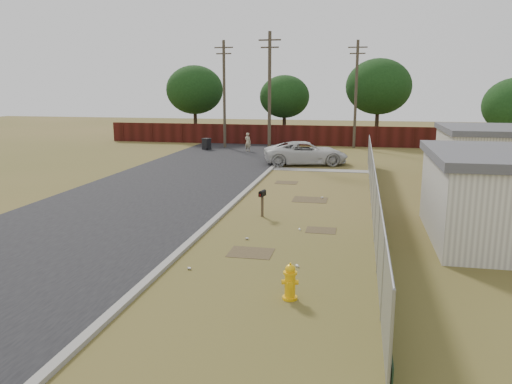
% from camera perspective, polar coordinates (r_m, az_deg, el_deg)
% --- Properties ---
extents(ground, '(120.00, 120.00, 0.00)m').
position_cam_1_polar(ground, '(20.64, 4.54, -2.67)').
color(ground, brown).
rests_on(ground, ground).
extents(street, '(15.10, 60.00, 0.12)m').
position_cam_1_polar(street, '(29.81, -6.45, 1.87)').
color(street, black).
rests_on(street, ground).
extents(chainlink_fence, '(0.10, 27.06, 2.02)m').
position_cam_1_polar(chainlink_fence, '(21.32, 13.28, -0.28)').
color(chainlink_fence, '#919298').
rests_on(chainlink_fence, ground).
extents(privacy_fence, '(30.00, 0.12, 1.80)m').
position_cam_1_polar(privacy_fence, '(45.82, 1.06, 6.57)').
color(privacy_fence, '#3F110D').
rests_on(privacy_fence, ground).
extents(utility_poles, '(12.60, 8.24, 9.00)m').
position_cam_1_polar(utility_poles, '(40.95, 3.20, 11.24)').
color(utility_poles, '#4D4333').
rests_on(utility_poles, ground).
extents(horizon_trees, '(33.32, 31.94, 7.78)m').
position_cam_1_polar(horizon_trees, '(43.42, 9.79, 11.04)').
color(horizon_trees, '#362718').
rests_on(horizon_trees, ground).
extents(fire_hydrant, '(0.44, 0.44, 0.95)m').
position_cam_1_polar(fire_hydrant, '(12.60, 3.91, -10.26)').
color(fire_hydrant, '#F6B70C').
rests_on(fire_hydrant, ground).
extents(mailbox, '(0.25, 0.48, 1.10)m').
position_cam_1_polar(mailbox, '(20.18, 0.73, -0.43)').
color(mailbox, brown).
rests_on(mailbox, ground).
extents(pickup_truck, '(6.12, 3.97, 1.57)m').
position_cam_1_polar(pickup_truck, '(34.11, 5.72, 4.46)').
color(pickup_truck, silver).
rests_on(pickup_truck, ground).
extents(pedestrian, '(0.66, 0.54, 1.54)m').
position_cam_1_polar(pedestrian, '(40.82, -0.94, 5.73)').
color(pedestrian, tan).
rests_on(pedestrian, ground).
extents(trash_bin, '(0.81, 0.87, 0.95)m').
position_cam_1_polar(trash_bin, '(42.27, -5.67, 5.50)').
color(trash_bin, black).
rests_on(trash_bin, ground).
extents(scattered_litter, '(3.16, 10.36, 0.07)m').
position_cam_1_polar(scattered_litter, '(17.78, 2.41, -4.93)').
color(scattered_litter, silver).
rests_on(scattered_litter, ground).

